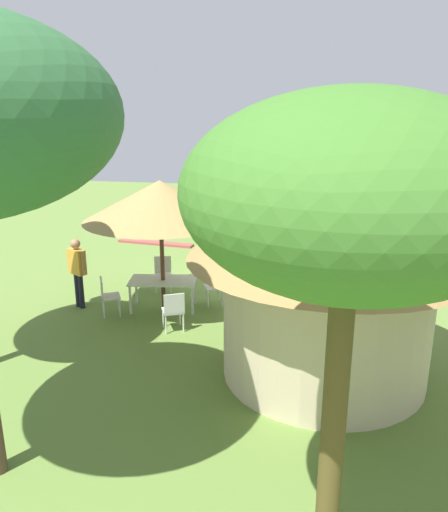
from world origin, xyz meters
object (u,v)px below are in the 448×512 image
Objects in this scene: shade_umbrella at (160,201)px; patio_chair_near_hut at (174,309)px; zebra_by_umbrella at (210,232)px; patio_chair_near_lawn at (163,271)px; patio_chair_west_end at (107,294)px; zebra_nearest_camera at (287,253)px; guest_beside_umbrella at (77,267)px; patio_dining_table at (163,283)px; standing_watcher at (345,234)px; acacia_tree_far_lawn at (350,197)px; patio_chair_east_end at (217,284)px; thatched_hut at (330,245)px.

shade_umbrella reaches higher than patio_chair_near_hut.
patio_chair_near_lawn is at bearing 40.55° from zebra_by_umbrella.
zebra_nearest_camera reaches higher than patio_chair_west_end.
zebra_by_umbrella reaches higher than zebra_nearest_camera.
guest_beside_umbrella reaches higher than patio_chair_near_hut.
patio_chair_west_end is at bearing 26.81° from patio_dining_table.
patio_chair_west_end is at bearing -172.31° from guest_beside_umbrella.
zebra_nearest_camera is at bearing 101.62° from standing_watcher.
standing_watcher is at bearing -93.41° from acacia_tree_far_lawn.
zebra_nearest_camera is (-3.20, -0.79, 0.43)m from patio_chair_near_lawn.
patio_chair_west_end is at bearing -50.62° from acacia_tree_far_lawn.
zebra_by_umbrella is at bearing -95.78° from patio_dining_table.
zebra_by_umbrella is (0.84, -3.17, 0.50)m from patio_chair_east_end.
standing_watcher is (-5.57, -4.67, 0.53)m from patio_chair_west_end.
thatched_hut reaches higher than standing_watcher.
acacia_tree_far_lawn is (-4.93, 6.01, 3.46)m from patio_chair_west_end.
guest_beside_umbrella is at bearing 7.30° from patio_dining_table.
zebra_by_umbrella is at bearing -61.03° from thatched_hut.
patio_chair_near_hut is 0.18× the size of acacia_tree_far_lawn.
thatched_hut is at bearing -47.34° from patio_chair_near_hut.
zebra_by_umbrella is (-1.56, -4.31, 0.50)m from patio_chair_west_end.
guest_beside_umbrella reaches higher than patio_dining_table.
patio_dining_table is 3.49m from zebra_nearest_camera.
patio_chair_near_hut is 1.83m from patio_chair_east_end.
thatched_hut is 5.84m from patio_chair_near_lawn.
patio_chair_east_end is 2.24m from zebra_nearest_camera.
patio_chair_east_end is 1.77m from patio_chair_near_lawn.
patio_chair_near_lawn is at bearing 30.37° from zebra_nearest_camera.
patio_chair_west_end is at bearing -19.93° from thatched_hut.
guest_beside_umbrella is 0.98× the size of standing_watcher.
patio_chair_west_end is (1.18, 0.60, -2.12)m from shade_umbrella.
zebra_by_umbrella reaches higher than patio_dining_table.
patio_chair_east_end and patio_chair_near_lawn have the same top height.
patio_chair_near_hut and patio_chair_near_lawn have the same top height.
shade_umbrella reaches higher than guest_beside_umbrella.
acacia_tree_far_lawn is at bearing 100.33° from patio_chair_near_lawn.
thatched_hut reaches higher than patio_chair_west_end.
shade_umbrella is at bearing 63.43° from patio_dining_table.
zebra_nearest_camera is at bearing 96.83° from patio_chair_west_end.
zebra_nearest_camera is at bearing -143.76° from shade_umbrella.
patio_dining_table is 1.33m from patio_chair_east_end.
patio_chair_west_end is 0.53× the size of guest_beside_umbrella.
shade_umbrella is 2.50m from patio_chair_west_end.
guest_beside_umbrella is at bearing -47.65° from acacia_tree_far_lawn.
patio_chair_near_hut reaches higher than patio_dining_table.
patio_dining_table is at bearing 90.00° from patio_chair_east_end.
patio_chair_near_hut is at bearing 72.21° from zebra_nearest_camera.
patio_chair_near_lawn is at bearing 130.32° from patio_chair_west_end.
guest_beside_umbrella is at bearing 25.50° from patio_chair_near_lawn.
patio_chair_east_end is 0.18× the size of acacia_tree_far_lawn.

